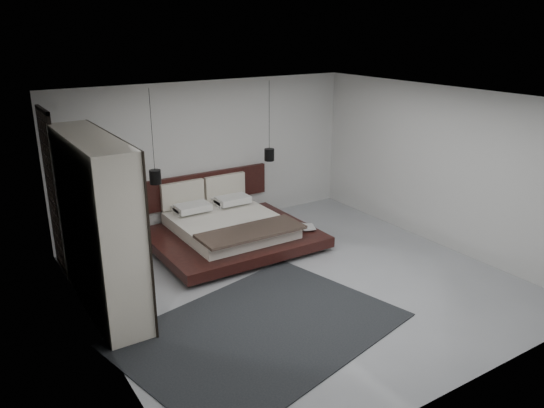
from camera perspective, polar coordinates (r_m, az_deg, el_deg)
floor at (r=8.29m, az=2.88°, el=-8.32°), size 6.00×6.00×0.00m
ceiling at (r=7.44m, az=3.23°, el=11.25°), size 6.00×6.00×0.00m
wall_back at (r=10.24m, az=-6.78°, el=5.27°), size 6.00×0.00×6.00m
wall_front at (r=5.76m, az=20.77°, el=-6.88°), size 6.00×0.00×6.00m
wall_left at (r=6.57m, az=-18.83°, el=-3.45°), size 0.00×6.00×6.00m
wall_right at (r=9.74m, az=17.60°, el=3.81°), size 0.00×6.00×6.00m
lattice_screen at (r=8.89m, az=-22.44°, el=1.19°), size 0.05×0.90×2.60m
bed at (r=9.56m, az=-4.67°, el=-2.65°), size 2.78×2.39×1.08m
book_lower at (r=9.61m, az=3.20°, el=-2.60°), size 0.35×0.37×0.03m
book_upper at (r=9.57m, az=3.21°, el=-2.53°), size 0.34×0.38×0.02m
pendant_left at (r=9.18m, az=-12.45°, el=2.89°), size 0.20×0.20×1.60m
pendant_right at (r=10.13m, az=-0.30°, el=5.34°), size 0.19×0.19×1.50m
wardrobe at (r=7.53m, az=-18.22°, el=-2.08°), size 0.58×2.47×2.42m
rug at (r=7.08m, az=-1.14°, el=-13.35°), size 3.94×3.20×0.01m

